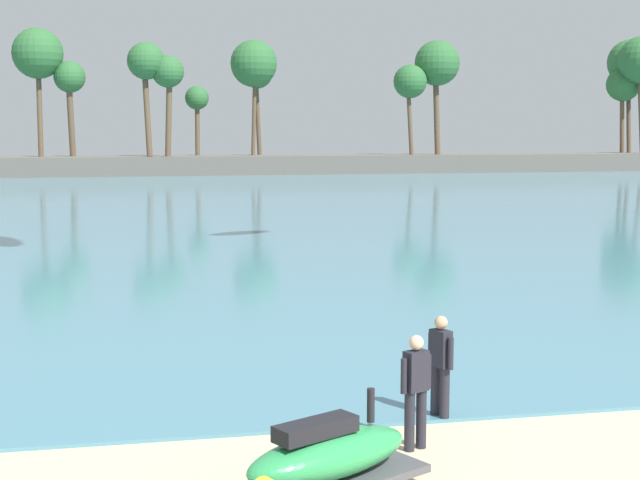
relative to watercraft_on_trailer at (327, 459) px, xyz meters
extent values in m
cube|color=teal|center=(1.40, 60.02, -0.49)|extent=(220.00, 114.96, 0.06)
cube|color=#605B54|center=(1.40, 77.50, 0.38)|extent=(113.24, 6.00, 1.80)
cylinder|color=brown|center=(-9.86, 77.86, 5.91)|extent=(0.46, 0.85, 9.26)
sphere|color=#2D6633|center=(-9.86, 77.86, 10.53)|extent=(4.55, 4.55, 4.55)
cylinder|color=brown|center=(24.53, 76.24, 4.78)|extent=(0.81, 0.55, 7.02)
sphere|color=#2D6633|center=(24.53, 76.24, 8.28)|extent=(3.21, 3.21, 3.21)
cylinder|color=brown|center=(-7.15, 77.89, 4.87)|extent=(0.73, 0.96, 7.22)
sphere|color=#2D6633|center=(-7.15, 77.89, 8.47)|extent=(2.86, 2.86, 2.86)
cylinder|color=brown|center=(1.60, 76.04, 5.11)|extent=(0.82, 0.55, 7.68)
sphere|color=#2D6633|center=(1.60, 76.04, 8.94)|extent=(2.92, 2.92, 2.92)
cylinder|color=brown|center=(4.39, 79.05, 3.98)|extent=(0.48, 0.67, 5.42)
sphere|color=#2D6633|center=(4.39, 79.05, 6.69)|extent=(2.25, 2.25, 2.25)
cylinder|color=brown|center=(-0.35, 76.16, 5.58)|extent=(0.84, 1.03, 8.62)
sphere|color=#2D6633|center=(-0.35, 76.16, 9.87)|extent=(3.37, 3.37, 3.37)
cylinder|color=brown|center=(48.08, 78.35, 4.79)|extent=(0.82, 0.61, 7.05)
sphere|color=#2D6633|center=(48.08, 78.35, 8.30)|extent=(3.49, 3.49, 3.49)
cylinder|color=brown|center=(9.64, 77.61, 5.57)|extent=(0.62, 0.53, 8.59)
sphere|color=#2D6633|center=(9.64, 77.61, 9.86)|extent=(4.40, 4.40, 4.40)
cylinder|color=brown|center=(49.13, 78.97, 5.94)|extent=(0.67, 0.92, 9.34)
sphere|color=#2D6633|center=(49.13, 78.97, 10.60)|extent=(4.71, 4.71, 4.71)
cylinder|color=brown|center=(10.15, 78.92, 5.17)|extent=(0.80, 0.66, 7.81)
sphere|color=#2D6633|center=(10.15, 78.92, 9.07)|extent=(2.95, 2.95, 2.95)
cylinder|color=brown|center=(27.46, 76.97, 5.69)|extent=(0.86, 0.76, 8.84)
sphere|color=#2D6633|center=(27.46, 76.97, 10.09)|extent=(4.38, 4.38, 4.38)
ellipsoid|color=green|center=(0.01, 0.01, 0.04)|extent=(2.52, 1.85, 0.56)
cube|color=black|center=(-0.16, -0.08, 0.42)|extent=(1.14, 0.82, 0.20)
cylinder|color=black|center=(0.64, 0.33, 0.54)|extent=(0.10, 0.10, 0.44)
cylinder|color=#23232D|center=(1.71, 1.55, -0.09)|extent=(0.15, 0.15, 0.86)
cylinder|color=#23232D|center=(1.51, 1.46, -0.09)|extent=(0.15, 0.15, 0.86)
cube|color=#23232D|center=(1.61, 1.50, 0.63)|extent=(0.39, 0.32, 0.58)
sphere|color=beige|center=(1.61, 1.50, 1.04)|extent=(0.21, 0.21, 0.21)
cylinder|color=#23232D|center=(1.82, 1.59, 0.59)|extent=(0.09, 0.09, 0.50)
cylinder|color=#23232D|center=(1.40, 1.41, 0.59)|extent=(0.09, 0.09, 0.50)
cylinder|color=#23232D|center=(2.35, 2.83, -0.09)|extent=(0.15, 0.15, 0.86)
cylinder|color=#23232D|center=(2.44, 2.62, -0.09)|extent=(0.15, 0.15, 0.86)
cube|color=#23232D|center=(2.40, 2.72, 0.63)|extent=(0.32, 0.39, 0.58)
sphere|color=tan|center=(2.40, 2.72, 1.04)|extent=(0.21, 0.21, 0.21)
cylinder|color=#23232D|center=(2.31, 2.94, 0.59)|extent=(0.09, 0.09, 0.50)
cylinder|color=#23232D|center=(2.48, 2.51, 0.59)|extent=(0.09, 0.09, 0.50)
camera|label=1|loc=(-2.35, -10.88, 4.08)|focal=52.59mm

